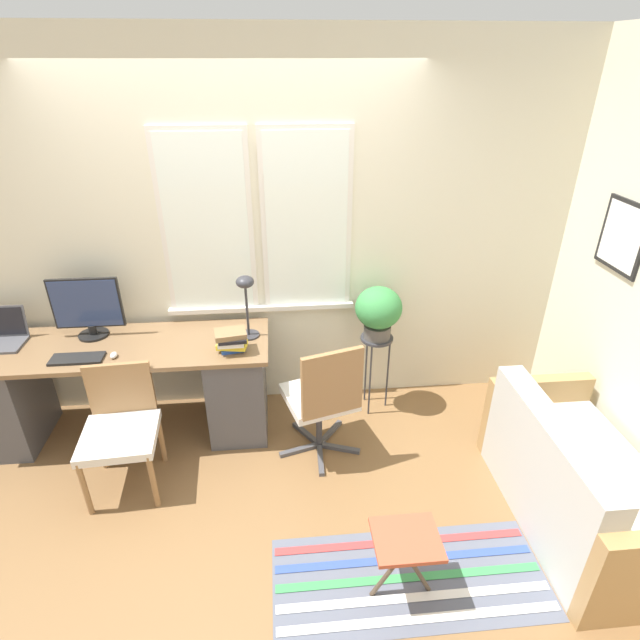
{
  "coord_description": "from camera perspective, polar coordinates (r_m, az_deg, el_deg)",
  "views": [
    {
      "loc": [
        0.25,
        -2.74,
        2.51
      ],
      "look_at": [
        0.52,
        0.16,
        0.97
      ],
      "focal_mm": 28.0,
      "sensor_mm": 36.0,
      "label": 1
    }
  ],
  "objects": [
    {
      "name": "book_stack",
      "position": [
        3.36,
        -10.08,
        -2.24
      ],
      "size": [
        0.23,
        0.18,
        0.16
      ],
      "color": "#2851B2",
      "rests_on": "desk"
    },
    {
      "name": "desk",
      "position": [
        3.88,
        -21.55,
        -7.15
      ],
      "size": [
        2.1,
        0.63,
        0.76
      ],
      "color": "brown",
      "rests_on": "ground_plane"
    },
    {
      "name": "laptop",
      "position": [
        4.07,
        -32.76,
        -1.6
      ],
      "size": [
        0.33,
        0.26,
        0.24
      ],
      "color": "#4C4C51",
      "rests_on": "desk"
    },
    {
      "name": "wall_back_with_window",
      "position": [
        3.65,
        -9.09,
        9.07
      ],
      "size": [
        9.0,
        0.12,
        2.7
      ],
      "color": "beige",
      "rests_on": "ground_plane"
    },
    {
      "name": "plant_stand",
      "position": [
        3.81,
        6.44,
        -3.05
      ],
      "size": [
        0.25,
        0.25,
        0.65
      ],
      "color": "#333338",
      "rests_on": "ground_plane"
    },
    {
      "name": "desk_lamp",
      "position": [
        3.42,
        -8.48,
        3.04
      ],
      "size": [
        0.15,
        0.15,
        0.46
      ],
      "color": "#2D2D33",
      "rests_on": "desk"
    },
    {
      "name": "floor_rug_striped",
      "position": [
        3.09,
        10.19,
        -27.02
      ],
      "size": [
        1.48,
        0.62,
        0.01
      ],
      "color": "#565B6B",
      "rests_on": "ground_plane"
    },
    {
      "name": "office_chair_swivel",
      "position": [
        3.38,
        0.36,
        -8.9
      ],
      "size": [
        0.58,
        0.57,
        0.93
      ],
      "rotation": [
        0.0,
        0.0,
        3.43
      ],
      "color": "#47474C",
      "rests_on": "ground_plane"
    },
    {
      "name": "mouse",
      "position": [
        3.55,
        -22.52,
        -3.74
      ],
      "size": [
        0.04,
        0.07,
        0.03
      ],
      "color": "silver",
      "rests_on": "desk"
    },
    {
      "name": "couch_loveseat",
      "position": [
        3.45,
        27.29,
        -16.38
      ],
      "size": [
        0.7,
        1.34,
        0.74
      ],
      "rotation": [
        0.0,
        0.0,
        1.57
      ],
      "color": "beige",
      "rests_on": "ground_plane"
    },
    {
      "name": "keyboard",
      "position": [
        3.63,
        -26.01,
        -3.99
      ],
      "size": [
        0.33,
        0.14,
        0.02
      ],
      "color": "black",
      "rests_on": "desk"
    },
    {
      "name": "monitor",
      "position": [
        3.79,
        -25.05,
        1.28
      ],
      "size": [
        0.47,
        0.21,
        0.44
      ],
      "color": "black",
      "rests_on": "desk"
    },
    {
      "name": "potted_plant",
      "position": [
        3.66,
        6.7,
        1.14
      ],
      "size": [
        0.34,
        0.34,
        0.4
      ],
      "color": "#514C47",
      "rests_on": "plant_stand"
    },
    {
      "name": "ground_plane",
      "position": [
        3.73,
        -8.1,
        -14.79
      ],
      "size": [
        14.0,
        14.0,
        0.0
      ],
      "primitive_type": "plane",
      "color": "brown"
    },
    {
      "name": "desk_chair_wooden",
      "position": [
        3.46,
        -21.86,
        -11.24
      ],
      "size": [
        0.48,
        0.49,
        0.8
      ],
      "rotation": [
        0.0,
        0.0,
        0.06
      ],
      "color": "olive",
      "rests_on": "ground_plane"
    },
    {
      "name": "wall_right_with_picture",
      "position": [
        3.69,
        31.56,
        5.41
      ],
      "size": [
        0.08,
        9.0,
        2.7
      ],
      "color": "beige",
      "rests_on": "ground_plane"
    },
    {
      "name": "folding_stool",
      "position": [
        2.74,
        9.78,
        -23.98
      ],
      "size": [
        0.33,
        0.28,
        0.43
      ],
      "color": "#B24C33",
      "rests_on": "ground_plane"
    }
  ]
}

